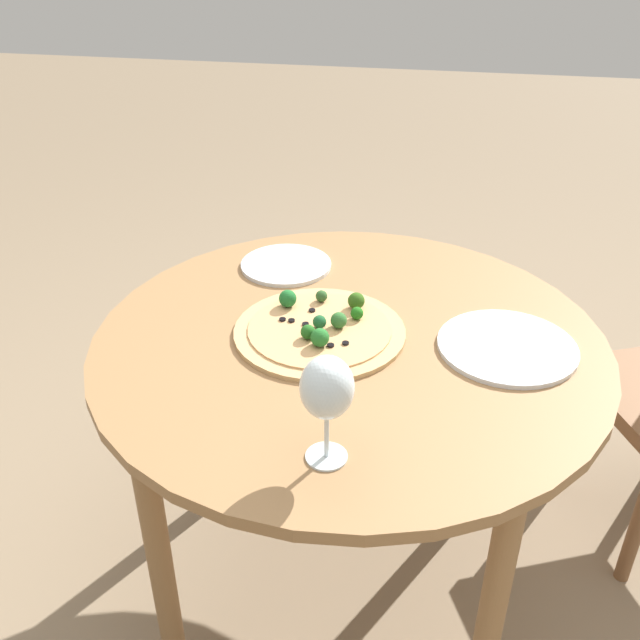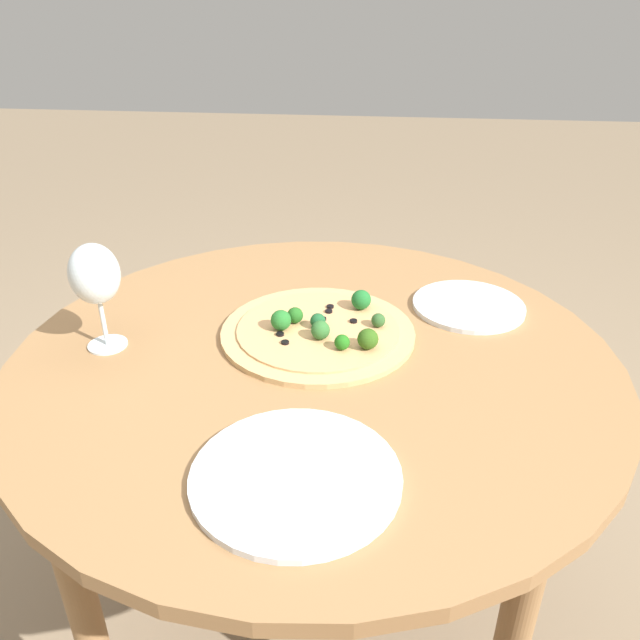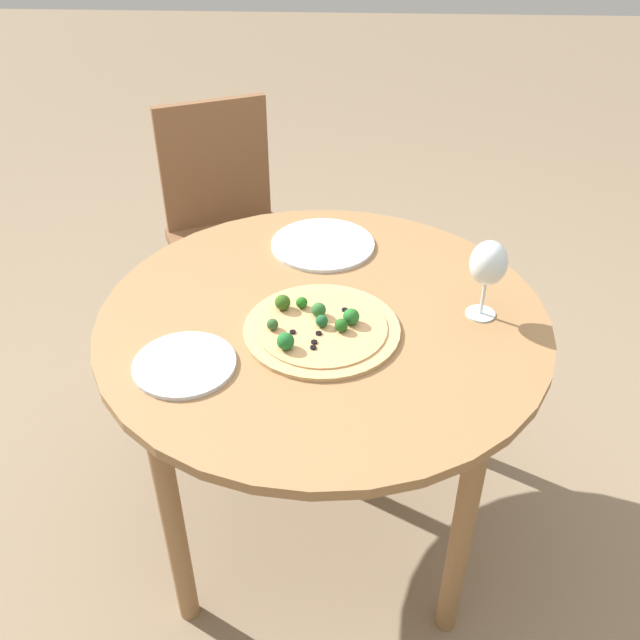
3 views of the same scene
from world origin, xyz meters
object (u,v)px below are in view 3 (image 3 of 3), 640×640
plate_near (184,364)px  plate_far (323,244)px  chair (227,226)px  pizza (319,327)px  wine_glass (488,265)px

plate_near → plate_far: bearing=-117.7°
chair → pizza: size_ratio=2.50×
pizza → plate_near: bearing=26.5°
plate_near → plate_far: (-0.27, -0.51, 0.00)m
wine_glass → chair: bearing=-48.4°
chair → wine_glass: size_ratio=4.59×
plate_near → chair: bearing=-85.2°
pizza → plate_far: pizza is taller
pizza → plate_near: pizza is taller
plate_near → plate_far: 0.58m
chair → plate_near: bearing=-108.8°
plate_near → pizza: bearing=-153.5°
chair → pizza: 1.01m
chair → plate_near: 1.07m
pizza → plate_near: 0.31m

